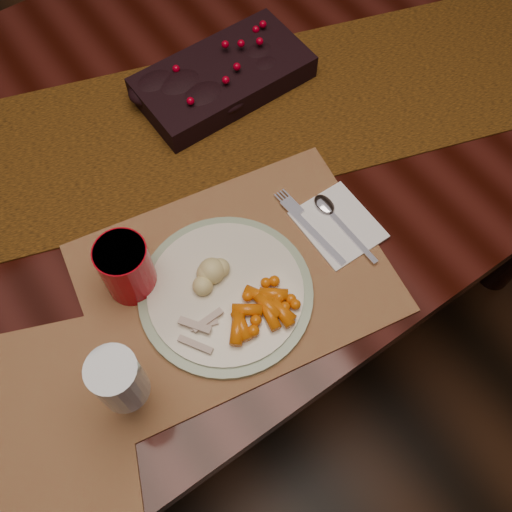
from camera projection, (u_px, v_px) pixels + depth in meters
floor at (189, 316)px, 1.67m from camera, size 5.00×5.00×0.00m
dining_table at (172, 257)px, 1.33m from camera, size 1.80×1.00×0.75m
table_runner at (160, 136)px, 1.02m from camera, size 1.71×0.84×0.00m
centerpiece at (223, 74)px, 1.05m from camera, size 0.32×0.17×0.06m
placemat_main at (235, 278)px, 0.89m from camera, size 0.52×0.42×0.00m
dinner_plate at (226, 293)px, 0.87m from camera, size 0.33×0.33×0.01m
baby_carrots at (260, 312)px, 0.84m from camera, size 0.12×0.10×0.02m
mashed_potatoes at (207, 270)px, 0.86m from camera, size 0.08×0.07×0.04m
turkey_shreds at (201, 330)px, 0.83m from camera, size 0.08×0.08×0.02m
napkin at (338, 225)px, 0.93m from camera, size 0.11×0.13×0.00m
fork at (312, 231)px, 0.92m from camera, size 0.03×0.15×0.00m
spoon at (344, 227)px, 0.92m from camera, size 0.03×0.14×0.00m
red_cup at (127, 268)px, 0.84m from camera, size 0.08×0.08×0.11m
wine_glass at (126, 388)px, 0.73m from camera, size 0.07×0.07×0.18m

